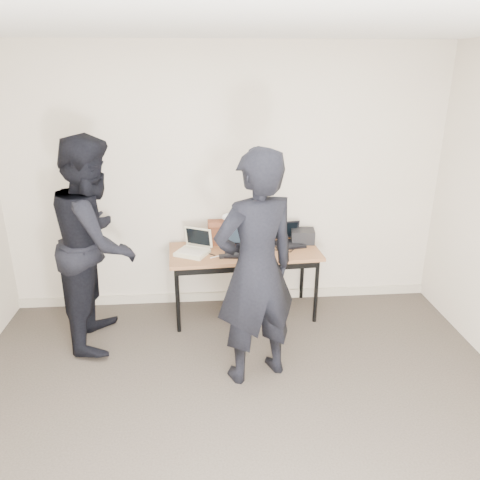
{
  "coord_description": "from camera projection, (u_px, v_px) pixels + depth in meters",
  "views": [
    {
      "loc": [
        -0.22,
        -2.43,
        2.48
      ],
      "look_at": [
        0.1,
        1.6,
        0.95
      ],
      "focal_mm": 35.0,
      "sensor_mm": 36.0,
      "label": 1
    }
  ],
  "objects": [
    {
      "name": "laptop_beige",
      "position": [
        194.0,
        249.0,
        4.62
      ],
      "size": [
        0.39,
        0.39,
        0.24
      ],
      "rotation": [
        0.0,
        0.0,
        -0.47
      ],
      "color": "beige",
      "rests_on": "desk"
    },
    {
      "name": "equipment_box",
      "position": [
        303.0,
        236.0,
        4.9
      ],
      "size": [
        0.26,
        0.23,
        0.14
      ],
      "primitive_type": "cube",
      "rotation": [
        0.0,
        0.0,
        -0.12
      ],
      "color": "black",
      "rests_on": "desk"
    },
    {
      "name": "room",
      "position": [
        245.0,
        274.0,
        2.68
      ],
      "size": [
        4.6,
        4.6,
        2.8
      ],
      "color": "#3F3730",
      "rests_on": "ground"
    },
    {
      "name": "leather_satchel",
      "position": [
        225.0,
        232.0,
        4.85
      ],
      "size": [
        0.36,
        0.18,
        0.25
      ],
      "rotation": [
        0.0,
        0.0,
        0.01
      ],
      "color": "#602E19",
      "rests_on": "desk"
    },
    {
      "name": "power_brick",
      "position": [
        223.0,
        256.0,
        4.52
      ],
      "size": [
        0.09,
        0.06,
        0.03
      ],
      "primitive_type": "cube",
      "rotation": [
        0.0,
        0.0,
        0.1
      ],
      "color": "black",
      "rests_on": "desk"
    },
    {
      "name": "person_typist",
      "position": [
        256.0,
        270.0,
        3.66
      ],
      "size": [
        0.83,
        0.69,
        1.93
      ],
      "primitive_type": "imported",
      "rotation": [
        0.0,
        0.0,
        3.53
      ],
      "color": "black",
      "rests_on": "ground"
    },
    {
      "name": "cables",
      "position": [
        249.0,
        250.0,
        4.7
      ],
      "size": [
        1.16,
        0.43,
        0.01
      ],
      "rotation": [
        0.0,
        0.0,
        0.01
      ],
      "color": "black",
      "rests_on": "desk"
    },
    {
      "name": "desk",
      "position": [
        245.0,
        256.0,
        4.72
      ],
      "size": [
        1.54,
        0.74,
        0.72
      ],
      "rotation": [
        0.0,
        0.0,
        0.06
      ],
      "color": "brown",
      "rests_on": "ground"
    },
    {
      "name": "baseboard",
      "position": [
        227.0,
        296.0,
        5.23
      ],
      "size": [
        4.5,
        0.03,
        0.1
      ],
      "primitive_type": "cube",
      "color": "#BCB19B",
      "rests_on": "ground"
    },
    {
      "name": "person_observer",
      "position": [
        96.0,
        242.0,
        4.22
      ],
      "size": [
        0.74,
        0.95,
        1.94
      ],
      "primitive_type": "imported",
      "rotation": [
        0.0,
        0.0,
        1.58
      ],
      "color": "black",
      "rests_on": "ground"
    },
    {
      "name": "tissue",
      "position": [
        228.0,
        217.0,
        4.8
      ],
      "size": [
        0.14,
        0.11,
        0.08
      ],
      "primitive_type": "ellipsoid",
      "rotation": [
        0.0,
        0.0,
        -0.09
      ],
      "color": "white",
      "rests_on": "leather_satchel"
    },
    {
      "name": "laptop_center",
      "position": [
        243.0,
        246.0,
        4.65
      ],
      "size": [
        0.39,
        0.38,
        0.27
      ],
      "rotation": [
        0.0,
        0.0,
        -0.11
      ],
      "color": "black",
      "rests_on": "desk"
    },
    {
      "name": "laptop_right",
      "position": [
        287.0,
        239.0,
        4.85
      ],
      "size": [
        0.35,
        0.34,
        0.22
      ],
      "rotation": [
        0.0,
        0.0,
        0.17
      ],
      "color": "black",
      "rests_on": "desk"
    }
  ]
}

